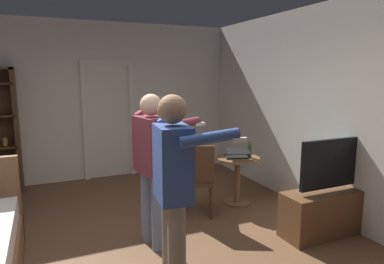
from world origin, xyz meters
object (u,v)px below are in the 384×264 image
at_px(wooden_chair, 198,177).
at_px(person_blue_shirt, 174,184).
at_px(side_table, 237,172).
at_px(bottle_on_table, 249,151).
at_px(person_striped_shirt, 153,160).
at_px(laptop, 237,155).
at_px(tv_flatscreen, 331,206).

relative_size(wooden_chair, person_blue_shirt, 0.57).
xyz_separation_m(side_table, bottle_on_table, (0.14, -0.08, 0.33)).
relative_size(bottle_on_table, person_blue_shirt, 0.14).
xyz_separation_m(side_table, person_striped_shirt, (-1.50, -0.70, 0.51)).
relative_size(laptop, bottle_on_table, 1.73).
bearing_deg(bottle_on_table, laptop, 167.98).
relative_size(bottle_on_table, wooden_chair, 0.24).
bearing_deg(wooden_chair, person_striped_shirt, -146.68).
relative_size(side_table, laptop, 1.68).
bearing_deg(side_table, laptop, -137.32).
distance_m(tv_flatscreen, wooden_chair, 1.67).
height_order(tv_flatscreen, wooden_chair, tv_flatscreen).
bearing_deg(bottle_on_table, person_blue_shirt, -138.45).
xyz_separation_m(side_table, person_blue_shirt, (-1.60, -1.62, 0.53)).
bearing_deg(wooden_chair, side_table, 14.80).
bearing_deg(wooden_chair, bottle_on_table, 7.32).
height_order(side_table, person_striped_shirt, person_striped_shirt).
relative_size(side_table, bottle_on_table, 2.92).
bearing_deg(tv_flatscreen, side_table, 113.00).
bearing_deg(person_striped_shirt, person_blue_shirt, -96.33).
relative_size(laptop, person_striped_shirt, 0.25).
bearing_deg(person_striped_shirt, bottle_on_table, 20.77).
height_order(tv_flatscreen, person_blue_shirt, person_blue_shirt).
distance_m(tv_flatscreen, bottle_on_table, 1.33).
relative_size(person_blue_shirt, person_striped_shirt, 1.03).
height_order(bottle_on_table, person_blue_shirt, person_blue_shirt).
relative_size(tv_flatscreen, person_striped_shirt, 0.75).
bearing_deg(person_blue_shirt, wooden_chair, 58.46).
bearing_deg(side_table, person_striped_shirt, -154.92).
bearing_deg(person_blue_shirt, laptop, 45.47).
distance_m(tv_flatscreen, side_table, 1.38).
relative_size(side_table, person_striped_shirt, 0.41).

